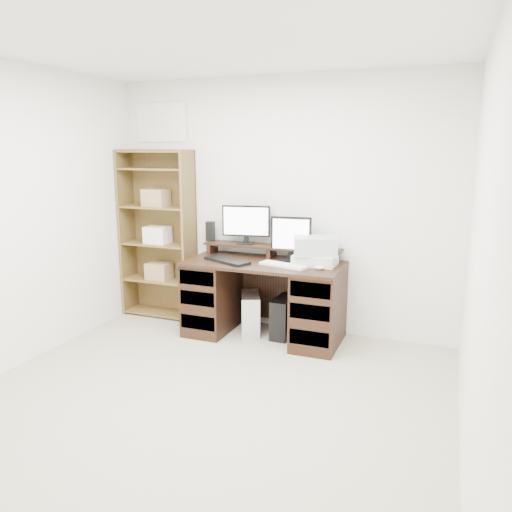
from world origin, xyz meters
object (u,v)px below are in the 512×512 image
Objects in this scene: desk at (264,298)px; tower_silver at (250,313)px; bookshelf at (159,233)px; tower_black at (284,317)px; printer at (315,260)px; monitor_small at (291,237)px; monitor_wide at (246,222)px.

tower_silver is (-0.16, 0.05, -0.19)m from desk.
desk is at bearing -9.33° from bookshelf.
tower_black is at bearing -19.39° from tower_silver.
printer reaches higher than desk.
bookshelf is at bearing 148.54° from tower_silver.
desk is 0.65m from monitor_small.
bookshelf reaches higher than desk.
printer is 0.88m from tower_silver.
desk is at bearing -48.80° from monitor_wide.
desk is at bearing -40.90° from tower_silver.
bookshelf reaches higher than monitor_wide.
monitor_small reaches higher than desk.
printer is (0.27, -0.08, -0.18)m from monitor_small.
desk is at bearing -156.04° from tower_black.
monitor_small is at bearing 163.24° from printer.
monitor_small is (0.22, 0.14, 0.59)m from desk.
tower_black is (-0.30, 0.01, -0.60)m from printer.
monitor_wide is 1.22× the size of tower_silver.
desk is 3.10× the size of monitor_wide.
tower_silver reaches higher than tower_black.
monitor_wide reaches higher than monitor_small.
tower_black is 0.22× the size of bookshelf.
monitor_wide is 0.91m from tower_silver.
monitor_small is 1.10× the size of printer.
printer is 0.21× the size of bookshelf.
monitor_wide is 1.03m from bookshelf.
monitor_wide is at bearing 164.11° from tower_black.
monitor_wide reaches higher than printer.
bookshelf reaches higher than monitor_small.
monitor_wide reaches higher than tower_black.
bookshelf is (-1.48, 0.14, 0.72)m from tower_black.
tower_silver is at bearing -173.34° from monitor_small.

